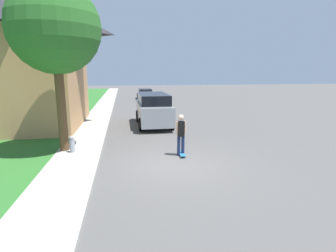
{
  "coord_description": "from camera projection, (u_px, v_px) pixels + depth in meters",
  "views": [
    {
      "loc": [
        -1.72,
        -8.93,
        3.29
      ],
      "look_at": [
        0.24,
        2.56,
        0.9
      ],
      "focal_mm": 28.0,
      "sensor_mm": 36.0,
      "label": 1
    }
  ],
  "objects": [
    {
      "name": "sidewalk",
      "position": [
        91.0,
        131.0,
        14.76
      ],
      "size": [
        1.8,
        80.0,
        0.1
      ],
      "color": "#ADA89E",
      "rests_on": "ground_plane"
    },
    {
      "name": "suv_parked",
      "position": [
        153.0,
        109.0,
        16.4
      ],
      "size": [
        2.02,
        4.84,
        2.0
      ],
      "color": "gray",
      "rests_on": "ground_plane"
    },
    {
      "name": "lawn",
      "position": [
        6.0,
        134.0,
        14.04
      ],
      "size": [
        10.0,
        80.0,
        0.08
      ],
      "color": "#2D6B28",
      "rests_on": "ground_plane"
    },
    {
      "name": "skateboard",
      "position": [
        182.0,
        154.0,
        10.54
      ],
      "size": [
        0.22,
        0.77,
        0.1
      ],
      "color": "#236B99",
      "rests_on": "ground_plane"
    },
    {
      "name": "car_down_street",
      "position": [
        145.0,
        94.0,
        32.45
      ],
      "size": [
        1.87,
        4.24,
        1.31
      ],
      "color": "silver",
      "rests_on": "ground_plane"
    },
    {
      "name": "ground_plane",
      "position": [
        173.0,
        164.0,
        9.57
      ],
      "size": [
        120.0,
        120.0,
        0.0
      ],
      "primitive_type": "plane",
      "color": "#54514F"
    },
    {
      "name": "lawn_tree_near",
      "position": [
        55.0,
        29.0,
        10.01
      ],
      "size": [
        3.5,
        3.5,
        6.62
      ],
      "color": "brown",
      "rests_on": "lawn"
    },
    {
      "name": "fire_hydrant",
      "position": [
        72.0,
        144.0,
        10.6
      ],
      "size": [
        0.2,
        0.2,
        0.69
      ],
      "color": "#99999E",
      "rests_on": "sidewalk"
    },
    {
      "name": "house",
      "position": [
        3.0,
        49.0,
        15.09
      ],
      "size": [
        9.05,
        8.13,
        8.63
      ],
      "color": "tan",
      "rests_on": "lawn"
    },
    {
      "name": "skateboarder",
      "position": [
        181.0,
        133.0,
        10.39
      ],
      "size": [
        0.41,
        0.22,
        1.67
      ],
      "color": "#192347",
      "rests_on": "ground_plane"
    }
  ]
}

